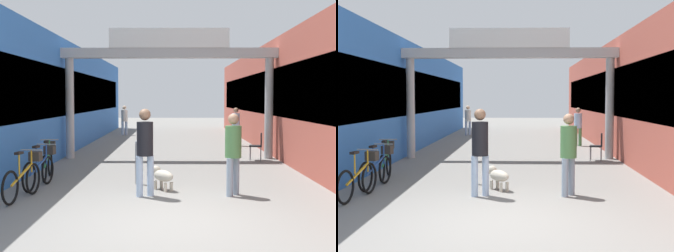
% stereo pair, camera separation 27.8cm
% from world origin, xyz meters
% --- Properties ---
extents(ground_plane, '(80.00, 80.00, 0.00)m').
position_xyz_m(ground_plane, '(0.00, 0.00, 0.00)').
color(ground_plane, gray).
extents(storefront_left, '(3.00, 26.00, 4.07)m').
position_xyz_m(storefront_left, '(-5.09, 11.00, 2.04)').
color(storefront_left, blue).
rests_on(storefront_left, ground_plane).
extents(storefront_right, '(3.00, 26.00, 4.07)m').
position_xyz_m(storefront_right, '(5.09, 11.00, 2.04)').
color(storefront_right, '#B25142').
rests_on(storefront_right, ground_plane).
extents(arcade_sign_gateway, '(7.40, 0.47, 4.33)m').
position_xyz_m(arcade_sign_gateway, '(0.00, 7.91, 3.07)').
color(arcade_sign_gateway, '#B2B2B2').
rests_on(arcade_sign_gateway, ground_plane).
extents(pedestrian_with_dog, '(0.45, 0.45, 1.82)m').
position_xyz_m(pedestrian_with_dog, '(-0.45, 1.83, 1.05)').
color(pedestrian_with_dog, '#A5BFE0').
rests_on(pedestrian_with_dog, ground_plane).
extents(pedestrian_companion, '(0.48, 0.48, 1.72)m').
position_xyz_m(pedestrian_companion, '(1.39, 1.93, 0.99)').
color(pedestrian_companion, '#8C9EB2').
rests_on(pedestrian_companion, ground_plane).
extents(pedestrian_carrying_crate, '(0.48, 0.48, 1.63)m').
position_xyz_m(pedestrian_carrying_crate, '(2.81, 12.14, 0.93)').
color(pedestrian_carrying_crate, '#4C7F47').
rests_on(pedestrian_carrying_crate, ground_plane).
extents(pedestrian_elderly_walking, '(0.48, 0.48, 1.61)m').
position_xyz_m(pedestrian_elderly_walking, '(-2.54, 17.79, 0.92)').
color(pedestrian_elderly_walking, '#A5BFE0').
rests_on(pedestrian_elderly_walking, ground_plane).
extents(dog_on_leash, '(0.62, 0.70, 0.52)m').
position_xyz_m(dog_on_leash, '(-0.12, 2.52, 0.32)').
color(dog_on_leash, beige).
rests_on(dog_on_leash, ground_plane).
extents(bicycle_orange_nearest, '(0.46, 1.68, 0.98)m').
position_xyz_m(bicycle_orange_nearest, '(-2.88, 1.59, 0.44)').
color(bicycle_orange_nearest, black).
rests_on(bicycle_orange_nearest, ground_plane).
extents(bicycle_blue_second, '(0.46, 1.68, 0.98)m').
position_xyz_m(bicycle_blue_second, '(-2.89, 2.78, 0.44)').
color(bicycle_blue_second, black).
rests_on(bicycle_blue_second, ground_plane).
extents(bicycle_green_third, '(0.46, 1.68, 0.98)m').
position_xyz_m(bicycle_green_third, '(-3.04, 3.97, 0.44)').
color(bicycle_green_third, black).
rests_on(bicycle_green_third, ground_plane).
extents(bollard_post_metal, '(0.10, 0.10, 1.04)m').
position_xyz_m(bollard_post_metal, '(-0.71, 3.21, 0.53)').
color(bollard_post_metal, gray).
rests_on(bollard_post_metal, ground_plane).
extents(cafe_chair_black_nearer, '(0.47, 0.47, 0.89)m').
position_xyz_m(cafe_chair_black_nearer, '(2.92, 7.47, 0.54)').
color(cafe_chair_black_nearer, gray).
rests_on(cafe_chair_black_nearer, ground_plane).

